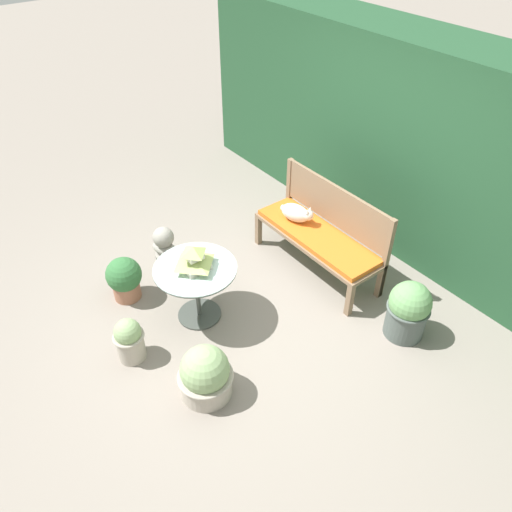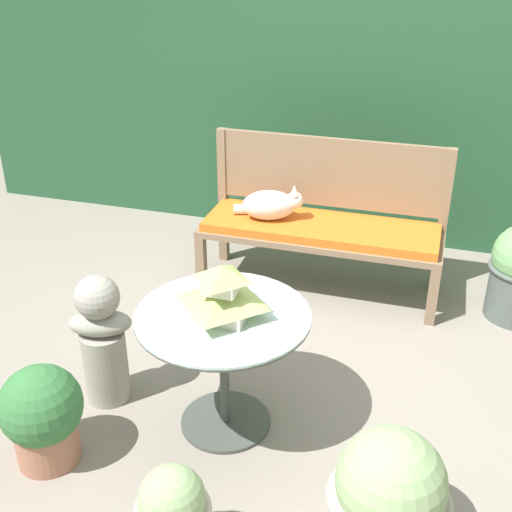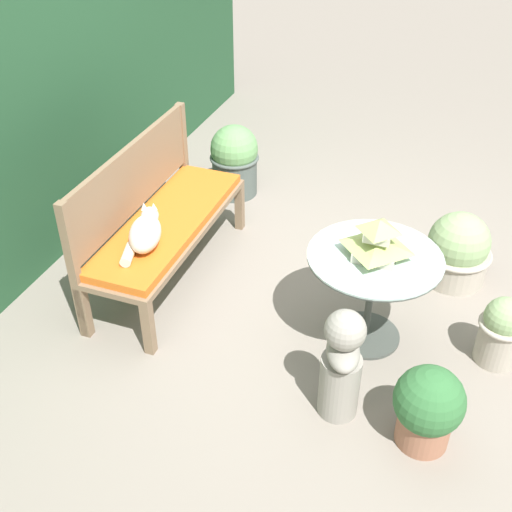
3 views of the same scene
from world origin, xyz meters
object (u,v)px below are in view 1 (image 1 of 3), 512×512
garden_bust (166,255)px  cat (296,213)px  potted_plant_bench_left (124,278)px  garden_bench (317,238)px  potted_plant_table_far (408,310)px  potted_plant_table_near (205,375)px  pagoda_birdhouse (194,259)px  potted_plant_bench_right (129,339)px  patio_table (196,278)px

garden_bust → cat: bearing=54.2°
potted_plant_bench_left → garden_bust: bearing=84.4°
garden_bench → potted_plant_table_far: size_ratio=2.53×
potted_plant_table_near → pagoda_birdhouse: bearing=151.6°
potted_plant_bench_right → cat: bearing=96.6°
garden_bust → potted_plant_table_far: size_ratio=1.14×
potted_plant_bench_right → garden_bench: bearing=88.1°
pagoda_birdhouse → potted_plant_bench_right: 0.92m
cat → potted_plant_bench_left: 1.94m
garden_bench → garden_bust: (-0.79, -1.40, -0.05)m
cat → pagoda_birdhouse: 1.42m
cat → potted_plant_table_near: cat is taller
garden_bench → potted_plant_bench_right: (-0.07, -2.19, -0.18)m
garden_bust → patio_table: bearing=-18.8°
garden_bench → potted_plant_table_far: 1.24m
patio_table → pagoda_birdhouse: bearing=180.0°
patio_table → potted_plant_bench_right: 0.82m
cat → pagoda_birdhouse: pagoda_birdhouse is taller
patio_table → garden_bust: garden_bust is taller
patio_table → potted_plant_table_near: 0.96m
potted_plant_table_far → potted_plant_table_near: bearing=-107.0°
pagoda_birdhouse → potted_plant_table_near: (0.82, -0.44, -0.50)m
garden_bench → patio_table: bearing=-96.0°
cat → patio_table: size_ratio=0.59×
pagoda_birdhouse → potted_plant_table_far: bearing=46.0°
potted_plant_table_near → potted_plant_table_far: 1.96m
garden_bench → cat: size_ratio=3.31×
cat → potted_plant_table_near: bearing=-78.5°
potted_plant_table_far → pagoda_birdhouse: bearing=-134.0°
garden_bench → patio_table: size_ratio=1.95×
patio_table → potted_plant_bench_right: patio_table is taller
patio_table → potted_plant_table_near: patio_table is taller
patio_table → garden_bust: bearing=178.6°
pagoda_birdhouse → potted_plant_table_far: (1.39, 1.44, -0.42)m
garden_bench → potted_plant_bench_left: bearing=-114.0°
garden_bust → potted_plant_bench_left: size_ratio=1.44×
cat → pagoda_birdhouse: bearing=-99.6°
garden_bust → potted_plant_table_far: (2.03, 1.42, -0.04)m
cat → potted_plant_table_far: bearing=-15.4°
patio_table → potted_plant_bench_left: patio_table is taller
pagoda_birdhouse → potted_plant_bench_left: pagoda_birdhouse is taller
patio_table → pagoda_birdhouse: size_ratio=2.46×
cat → potted_plant_table_far: 1.59m
potted_plant_bench_right → pagoda_birdhouse: bearing=95.6°
garden_bust → potted_plant_bench_right: (0.71, -0.79, -0.12)m
patio_table → pagoda_birdhouse: 0.23m
cat → potted_plant_table_far: cat is taller
garden_bust → potted_plant_table_near: (1.45, -0.46, -0.12)m
potted_plant_bench_right → patio_table: bearing=95.6°
potted_plant_table_near → potted_plant_bench_left: bearing=-179.6°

